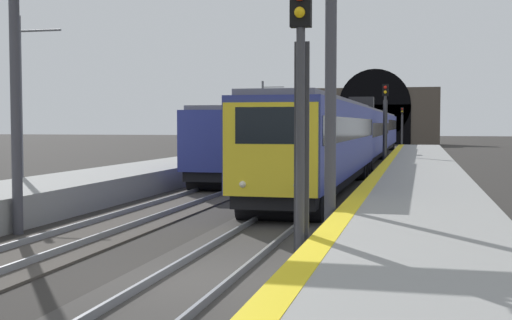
{
  "coord_description": "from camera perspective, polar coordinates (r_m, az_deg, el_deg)",
  "views": [
    {
      "loc": [
        -12.09,
        -4.07,
        3.03
      ],
      "look_at": [
        8.98,
        0.98,
        1.87
      ],
      "focal_mm": 47.81,
      "sensor_mm": 36.0,
      "label": 1
    }
  ],
  "objects": [
    {
      "name": "catenary_mast_far",
      "position": [
        28.0,
        -19.13,
        4.25
      ],
      "size": [
        0.22,
        1.93,
        7.18
      ],
      "color": "#595B60",
      "rests_on": "ground_plane"
    },
    {
      "name": "platform_right",
      "position": [
        12.36,
        13.43,
        -8.87
      ],
      "size": [
        112.0,
        3.83,
        0.98
      ],
      "primitive_type": "cube",
      "color": "gray",
      "rests_on": "ground_plane"
    },
    {
      "name": "overhead_signal_gantry",
      "position": [
        17.9,
        -7.74,
        11.87
      ],
      "size": [
        0.7,
        8.85,
        7.69
      ],
      "color": "#3F3F47",
      "rests_on": "ground_plane"
    },
    {
      "name": "railway_signal_near",
      "position": [
        12.48,
        3.76,
        3.92
      ],
      "size": [
        0.39,
        0.38,
        5.52
      ],
      "rotation": [
        0.0,
        0.0,
        3.14
      ],
      "color": "#38383D",
      "rests_on": "ground_plane"
    },
    {
      "name": "ground_plane",
      "position": [
        13.11,
        -5.07,
        -10.29
      ],
      "size": [
        320.0,
        320.0,
        0.0
      ],
      "primitive_type": "plane",
      "color": "#282623"
    },
    {
      "name": "track_main_line",
      "position": [
        13.11,
        -5.07,
        -10.12
      ],
      "size": [
        160.0,
        3.09,
        0.21
      ],
      "color": "#383533",
      "rests_on": "ground_plane"
    },
    {
      "name": "railway_signal_mid",
      "position": [
        44.12,
        10.75,
        3.26
      ],
      "size": [
        0.39,
        0.38,
        5.53
      ],
      "rotation": [
        0.0,
        0.0,
        3.14
      ],
      "color": "#38383D",
      "rests_on": "ground_plane"
    },
    {
      "name": "platform_right_edge_strip",
      "position": [
        12.38,
        5.69,
        -6.47
      ],
      "size": [
        112.0,
        0.5,
        0.01
      ],
      "primitive_type": "cube",
      "color": "yellow",
      "rests_on": "platform_right"
    },
    {
      "name": "catenary_mast_near",
      "position": [
        67.56,
        0.6,
        3.66
      ],
      "size": [
        0.22,
        2.27,
        7.23
      ],
      "color": "#595B60",
      "rests_on": "ground_plane"
    },
    {
      "name": "railway_signal_far",
      "position": [
        88.65,
        12.12,
        2.97
      ],
      "size": [
        0.39,
        0.38,
        5.09
      ],
      "rotation": [
        0.0,
        0.0,
        3.14
      ],
      "color": "#38383D",
      "rests_on": "ground_plane"
    },
    {
      "name": "train_adjacent_platform",
      "position": [
        47.0,
        2.81,
        2.04
      ],
      "size": [
        37.39,
        2.98,
        4.71
      ],
      "rotation": [
        0.0,
        0.0,
        0.01
      ],
      "color": "navy",
      "rests_on": "ground_plane"
    },
    {
      "name": "train_main_approaching",
      "position": [
        50.08,
        8.81,
        2.21
      ],
      "size": [
        61.83,
        3.02,
        4.95
      ],
      "rotation": [
        0.0,
        0.0,
        3.14
      ],
      "color": "navy",
      "rests_on": "ground_plane"
    },
    {
      "name": "tunnel_portal",
      "position": [
        102.69,
        9.92,
        3.66
      ],
      "size": [
        2.94,
        18.63,
        11.02
      ],
      "color": "#51473D",
      "rests_on": "ground_plane"
    }
  ]
}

